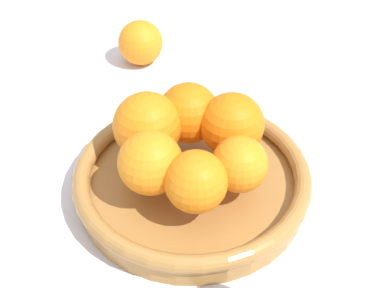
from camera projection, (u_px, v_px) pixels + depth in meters
name	position (u px, v px, depth m)	size (l,w,h in m)	color
ground_plane	(192.00, 192.00, 0.67)	(4.00, 4.00, 0.00)	silver
fruit_bowl	(192.00, 180.00, 0.65)	(0.29, 0.29, 0.04)	#A57238
orange_pile	(188.00, 140.00, 0.62)	(0.19, 0.18, 0.08)	orange
stray_orange	(141.00, 43.00, 0.87)	(0.07, 0.07, 0.07)	orange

